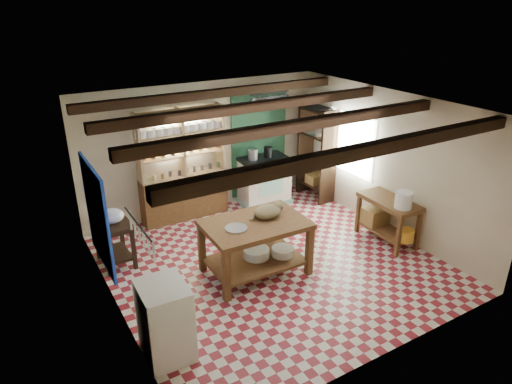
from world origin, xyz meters
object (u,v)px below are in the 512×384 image
prep_table (115,243)px  cat (268,212)px  stove (263,180)px  right_counter (387,220)px  work_table (255,247)px  white_cabinet (165,321)px

prep_table → cat: size_ratio=1.69×
stove → cat: (-1.29, -2.21, 0.50)m
stove → right_counter: bearing=-64.3°
prep_table → cat: cat is taller
prep_table → right_counter: size_ratio=0.68×
work_table → prep_table: (-1.83, 1.39, -0.06)m
cat → work_table: bearing=-178.7°
prep_table → white_cabinet: bearing=-91.9°
work_table → right_counter: size_ratio=1.40×
stove → right_counter: 2.76m
prep_table → cat: bearing=-34.3°
work_table → stove: size_ratio=1.55×
work_table → white_cabinet: size_ratio=1.59×
stove → prep_table: 3.48m
white_cabinet → stove: bearing=46.1°
work_table → white_cabinet: white_cabinet is taller
work_table → prep_table: work_table is taller
stove → right_counter: size_ratio=0.90×
work_table → cat: 0.60m
stove → right_counter: stove is taller
prep_table → stove: bearing=13.0°
stove → white_cabinet: 4.71m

